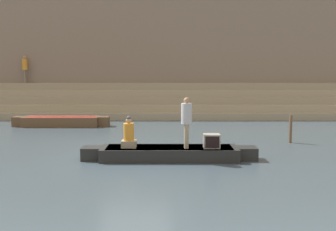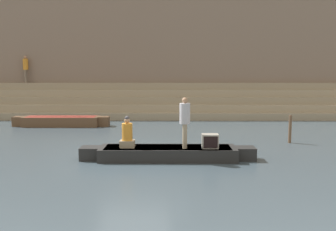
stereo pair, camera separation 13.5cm
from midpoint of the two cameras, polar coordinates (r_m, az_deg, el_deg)
ground_plane at (r=13.63m, az=-5.23°, el=-5.85°), size 120.00×120.00×0.00m
ghat_steps at (r=24.30m, az=-3.00°, el=1.60°), size 36.00×2.98×2.05m
back_wall at (r=25.89m, az=-2.86°, el=8.72°), size 34.20×1.28×7.69m
rowboat_main at (r=12.99m, az=-0.29°, el=-5.44°), size 5.74×1.28×0.42m
person_standing at (r=12.67m, az=2.21°, el=-0.52°), size 0.34×0.34×1.65m
person_rowing at (r=12.89m, az=-6.19°, el=-2.84°), size 0.48×0.38×1.04m
tv_set at (r=12.83m, az=5.87°, el=-3.71°), size 0.53×0.42×0.46m
moored_boat_shore at (r=21.10m, az=-15.59°, el=-0.80°), size 4.97×1.08×0.50m
mooring_post at (r=16.55m, az=16.96°, el=-1.87°), size 0.12×0.12×1.13m
person_on_steps at (r=26.57m, az=-20.38°, el=6.60°), size 0.33×0.33×1.73m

